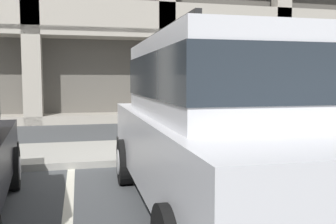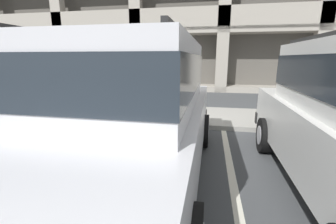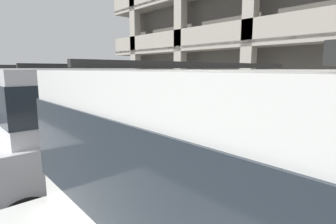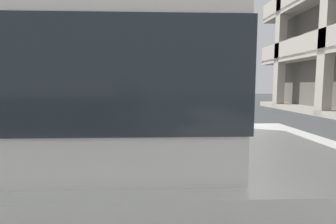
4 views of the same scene
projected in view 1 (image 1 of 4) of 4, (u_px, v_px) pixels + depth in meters
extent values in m
cube|color=#444749|center=(162.00, 170.00, 6.54)|extent=(80.00, 80.00, 0.10)
cube|color=#9E9B93|center=(148.00, 150.00, 7.79)|extent=(40.00, 2.20, 0.12)
cube|color=#606060|center=(148.00, 147.00, 7.78)|extent=(0.03, 2.16, 0.00)
cube|color=#606060|center=(317.00, 140.00, 8.71)|extent=(0.03, 2.16, 0.00)
cube|color=silver|center=(69.00, 198.00, 4.82)|extent=(0.12, 4.80, 0.01)
cube|color=silver|center=(283.00, 183.00, 5.53)|extent=(0.12, 4.80, 0.01)
cube|color=silver|center=(219.00, 150.00, 4.23)|extent=(1.87, 4.71, 0.80)
cube|color=silver|center=(222.00, 78.00, 4.11)|extent=(1.64, 2.93, 0.84)
cube|color=#232B33|center=(222.00, 76.00, 4.11)|extent=(1.66, 2.95, 0.46)
cube|color=black|center=(171.00, 142.00, 6.49)|extent=(1.88, 0.17, 0.24)
cube|color=silver|center=(202.00, 120.00, 6.64)|extent=(0.24, 0.03, 0.14)
cube|color=silver|center=(138.00, 122.00, 6.38)|extent=(0.24, 0.03, 0.14)
cylinder|color=black|center=(240.00, 156.00, 5.88)|extent=(0.20, 0.66, 0.66)
cylinder|color=#B2B2B7|center=(240.00, 156.00, 5.88)|extent=(0.22, 0.36, 0.36)
cylinder|color=black|center=(125.00, 162.00, 5.47)|extent=(0.20, 0.66, 0.66)
cylinder|color=#B2B2B7|center=(125.00, 162.00, 5.47)|extent=(0.22, 0.36, 0.36)
cube|color=black|center=(279.00, 37.00, 4.22)|extent=(0.07, 2.62, 0.05)
cube|color=black|center=(160.00, 34.00, 3.91)|extent=(0.07, 2.62, 0.05)
cylinder|color=black|center=(13.00, 168.00, 5.18)|extent=(0.21, 0.61, 0.60)
cylinder|color=#B2B2B7|center=(13.00, 168.00, 5.18)|extent=(0.21, 0.35, 0.33)
cube|color=black|center=(324.00, 137.00, 7.09)|extent=(1.88, 0.20, 0.24)
cube|color=silver|center=(296.00, 118.00, 6.99)|extent=(0.24, 0.03, 0.14)
cylinder|color=black|center=(307.00, 154.00, 6.08)|extent=(0.21, 0.66, 0.66)
cylinder|color=#B2B2B7|center=(307.00, 154.00, 6.08)|extent=(0.23, 0.37, 0.36)
cylinder|color=#47474C|center=(149.00, 127.00, 6.78)|extent=(0.07, 0.07, 1.09)
cube|color=#47474C|center=(149.00, 96.00, 6.73)|extent=(0.28, 0.06, 0.06)
cube|color=#424447|center=(143.00, 88.00, 6.69)|extent=(0.15, 0.11, 0.22)
cylinder|color=#8C99A3|center=(143.00, 82.00, 6.68)|extent=(0.15, 0.11, 0.15)
cube|color=#B7B293|center=(144.00, 90.00, 6.64)|extent=(0.08, 0.01, 0.08)
cube|color=#424447|center=(154.00, 88.00, 6.74)|extent=(0.15, 0.11, 0.22)
cylinder|color=#8C99A3|center=(154.00, 82.00, 6.73)|extent=(0.15, 0.11, 0.15)
cube|color=#B7B293|center=(155.00, 90.00, 6.68)|extent=(0.08, 0.01, 0.08)
cube|color=#A8A093|center=(144.00, 108.00, 18.26)|extent=(32.00, 10.00, 0.30)
cube|color=#A8A093|center=(143.00, 46.00, 18.00)|extent=(32.00, 10.00, 0.30)
cube|color=#A8A093|center=(167.00, 18.00, 13.21)|extent=(32.00, 0.20, 1.10)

